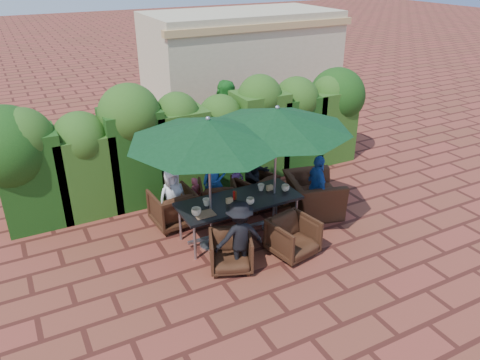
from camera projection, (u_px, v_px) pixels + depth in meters
name	position (u px, v px, depth m)	size (l,w,h in m)	color
ground	(250.00, 233.00, 8.95)	(80.00, 80.00, 0.00)	maroon
dining_table	(239.00, 203.00, 8.60)	(2.28, 0.90, 0.75)	black
umbrella_left	(208.00, 131.00, 7.62)	(2.73, 2.73, 2.46)	gray
umbrella_right	(277.00, 119.00, 8.16)	(2.68, 2.68, 2.46)	gray
chair_far_left	(173.00, 206.00, 9.07)	(0.78, 0.73, 0.81)	black
chair_far_mid	(218.00, 195.00, 9.53)	(0.73, 0.68, 0.75)	black
chair_far_right	(255.00, 188.00, 9.81)	(0.74, 0.69, 0.76)	black
chair_near_left	(231.00, 250.00, 7.81)	(0.69, 0.65, 0.71)	black
chair_near_right	(293.00, 235.00, 8.17)	(0.73, 0.69, 0.76)	black
chair_end_right	(314.00, 189.00, 9.49)	(1.16, 0.76, 1.01)	black
adult_far_left	(173.00, 197.00, 9.03)	(0.57, 0.34, 1.16)	silver
adult_far_mid	(214.00, 183.00, 9.44)	(0.47, 0.38, 1.30)	#1E51A7
adult_far_right	(256.00, 174.00, 9.80)	(0.62, 0.38, 1.29)	black
adult_near_left	(239.00, 236.00, 7.67)	(0.82, 0.37, 1.27)	black
adult_end_right	(317.00, 187.00, 9.26)	(0.77, 0.38, 1.31)	#1E51A7
child_left	(196.00, 196.00, 9.43)	(0.29, 0.24, 0.80)	#DD4E61
child_right	(237.00, 185.00, 9.77)	(0.33, 0.27, 0.90)	#804699
pedestrian_a	(226.00, 114.00, 12.57)	(1.74, 0.62, 1.86)	#228026
pedestrian_b	(247.00, 111.00, 13.02)	(0.83, 0.51, 1.72)	#DD4E61
pedestrian_c	(287.00, 110.00, 13.40)	(0.99, 0.45, 1.54)	gray
cup_a	(196.00, 212.00, 8.03)	(0.18, 0.18, 0.14)	beige
cup_b	(206.00, 202.00, 8.35)	(0.14, 0.14, 0.13)	beige
cup_c	(250.00, 201.00, 8.40)	(0.15, 0.15, 0.12)	beige
cup_d	(261.00, 187.00, 8.89)	(0.13, 0.13, 0.12)	beige
cup_e	(285.00, 188.00, 8.87)	(0.15, 0.15, 0.12)	beige
ketchup_bottle	(234.00, 195.00, 8.54)	(0.04, 0.04, 0.17)	#B20C0A
sauce_bottle	(236.00, 195.00, 8.55)	(0.04, 0.04, 0.17)	#4C230C
serving_tray	(205.00, 214.00, 8.08)	(0.35, 0.25, 0.02)	#8D6544
number_block_left	(229.00, 201.00, 8.44)	(0.12, 0.06, 0.10)	tan
number_block_right	(270.00, 188.00, 8.90)	(0.12, 0.06, 0.10)	tan
hedge_wall	(188.00, 133.00, 10.11)	(9.10, 1.60, 2.55)	#13360E
building	(241.00, 62.00, 15.28)	(6.20, 3.08, 3.20)	beige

